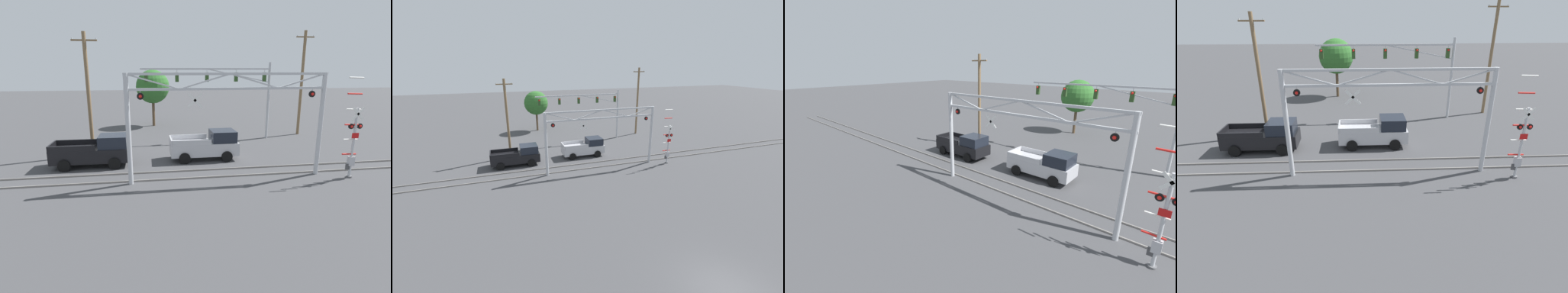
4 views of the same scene
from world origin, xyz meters
TOP-DOWN VIEW (x-y plane):
  - ground_plane at (0.00, 0.00)m, footprint 200.00×200.00m
  - rail_track_near at (0.00, 17.07)m, footprint 80.00×0.08m
  - rail_track_far at (0.00, 18.51)m, footprint 80.00×0.08m
  - crossing_gantry at (-0.01, 16.79)m, footprint 11.84×0.30m
  - crossing_signal_mast at (7.43, 15.85)m, footprint 1.21×0.35m
  - traffic_signal_span at (3.14, 27.23)m, footprint 11.92×0.39m
  - pickup_truck_lead at (-0.43, 21.16)m, footprint 4.92×2.26m
  - pickup_truck_following at (-8.30, 20.67)m, footprint 5.14×2.26m
  - utility_pole_left at (-8.97, 23.51)m, footprint 1.80×0.28m
  - utility_pole_right at (10.47, 28.49)m, footprint 1.80×0.28m
  - background_tree_beyond_span at (-4.03, 35.58)m, footprint 3.80×3.80m

SIDE VIEW (x-z plane):
  - ground_plane at x=0.00m, z-range 0.00..0.00m
  - rail_track_near at x=0.00m, z-range 0.00..0.10m
  - rail_track_far at x=0.00m, z-range 0.00..0.10m
  - pickup_truck_lead at x=-0.43m, z-range -0.03..2.10m
  - pickup_truck_following at x=-8.30m, z-range -0.03..2.10m
  - crossing_signal_mast at x=7.43m, z-range -0.83..5.25m
  - crossing_gantry at x=-0.01m, z-range 0.99..7.30m
  - background_tree_beyond_span at x=-4.03m, z-range 1.30..7.74m
  - utility_pole_left at x=-8.97m, z-range 0.15..9.23m
  - traffic_signal_span at x=3.14m, z-range 1.52..8.63m
  - utility_pole_right at x=10.47m, z-range 0.15..10.22m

